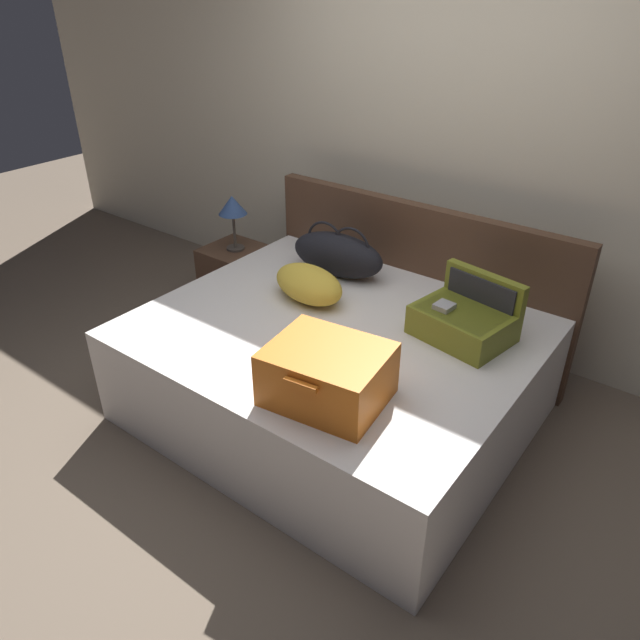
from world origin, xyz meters
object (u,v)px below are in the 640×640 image
object	(u,v)px
nightstand	(238,279)
table_lamp	(232,207)
duffel_bag	(338,254)
pillow_near_headboard	(309,284)
bed	(334,371)
hard_case_medium	(464,319)
hard_case_large	(327,374)

from	to	relation	value
nightstand	table_lamp	world-z (taller)	table_lamp
duffel_bag	nightstand	bearing A→B (deg)	176.67
nightstand	duffel_bag	bearing A→B (deg)	-3.33
pillow_near_headboard	nightstand	bearing A→B (deg)	157.33
bed	pillow_near_headboard	size ratio (longest dim) A/B	4.29
hard_case_medium	duffel_bag	xyz separation A→B (m)	(-0.92, 0.20, 0.04)
hard_case_medium	table_lamp	xyz separation A→B (m)	(-1.84, 0.25, 0.11)
hard_case_large	table_lamp	distance (m)	1.92
hard_case_large	pillow_near_headboard	xyz separation A→B (m)	(-0.62, 0.66, -0.03)
table_lamp	hard_case_large	bearing A→B (deg)	-33.90
hard_case_large	duffel_bag	world-z (taller)	duffel_bag
bed	table_lamp	bearing A→B (deg)	155.84
hard_case_large	hard_case_medium	world-z (taller)	hard_case_medium
hard_case_large	duffel_bag	bearing A→B (deg)	116.14
hard_case_large	hard_case_medium	distance (m)	0.86
hard_case_medium	pillow_near_headboard	distance (m)	0.88
hard_case_large	duffel_bag	xyz separation A→B (m)	(-0.68, 1.02, 0.01)
bed	pillow_near_headboard	world-z (taller)	pillow_near_headboard
nightstand	hard_case_large	bearing A→B (deg)	-33.90
duffel_bag	table_lamp	bearing A→B (deg)	176.67
nightstand	hard_case_medium	bearing A→B (deg)	-7.73
duffel_bag	pillow_near_headboard	xyz separation A→B (m)	(0.06, -0.35, -0.04)
bed	table_lamp	distance (m)	1.48
hard_case_medium	nightstand	world-z (taller)	hard_case_medium
bed	hard_case_large	world-z (taller)	hard_case_large
duffel_bag	bed	bearing A→B (deg)	-55.82
pillow_near_headboard	table_lamp	size ratio (longest dim) A/B	1.19
hard_case_medium	hard_case_large	bearing A→B (deg)	-96.24
nightstand	table_lamp	distance (m)	0.54
hard_case_large	table_lamp	world-z (taller)	table_lamp
hard_case_large	hard_case_medium	bearing A→B (deg)	65.91
bed	hard_case_large	bearing A→B (deg)	-57.06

